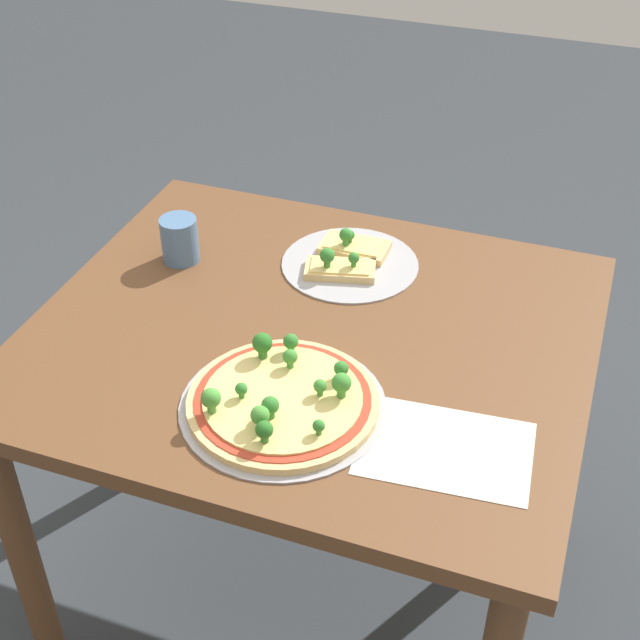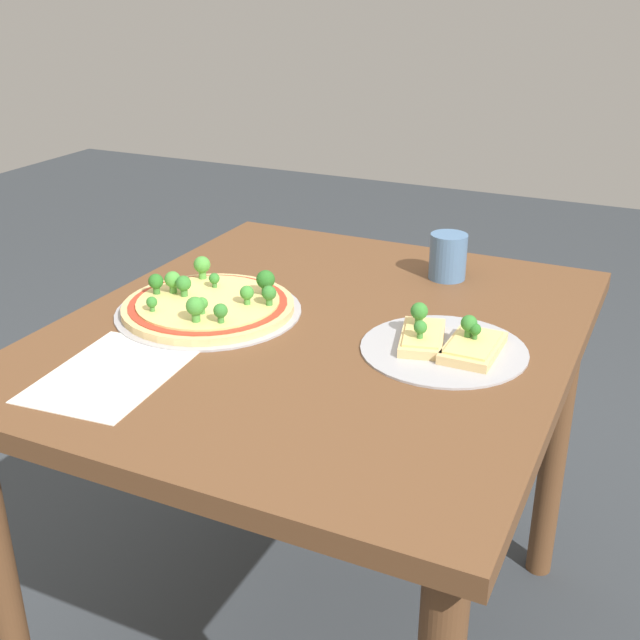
{
  "view_description": "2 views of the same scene",
  "coord_description": "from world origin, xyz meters",
  "px_view_note": "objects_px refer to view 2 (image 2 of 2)",
  "views": [
    {
      "loc": [
        -0.46,
        1.24,
        1.78
      ],
      "look_at": [
        -0.01,
        -0.01,
        0.79
      ],
      "focal_mm": 50.0,
      "sensor_mm": 36.0,
      "label": 1
    },
    {
      "loc": [
        -1.2,
        -0.57,
        1.36
      ],
      "look_at": [
        -0.01,
        -0.01,
        0.79
      ],
      "focal_mm": 45.0,
      "sensor_mm": 36.0,
      "label": 2
    }
  ],
  "objects_px": {
    "dining_table": "(318,380)",
    "pizza_tray_whole": "(209,304)",
    "pizza_tray_slice": "(446,343)",
    "drinking_cup": "(448,256)"
  },
  "relations": [
    {
      "from": "dining_table",
      "to": "pizza_tray_whole",
      "type": "xyz_separation_m",
      "value": [
        -0.03,
        0.21,
        0.13
      ]
    },
    {
      "from": "pizza_tray_slice",
      "to": "pizza_tray_whole",
      "type": "bearing_deg",
      "value": 94.26
    },
    {
      "from": "dining_table",
      "to": "pizza_tray_whole",
      "type": "distance_m",
      "value": 0.25
    },
    {
      "from": "pizza_tray_whole",
      "to": "pizza_tray_slice",
      "type": "bearing_deg",
      "value": -85.74
    },
    {
      "from": "drinking_cup",
      "to": "dining_table",
      "type": "bearing_deg",
      "value": 157.81
    },
    {
      "from": "pizza_tray_whole",
      "to": "drinking_cup",
      "type": "relative_size",
      "value": 3.66
    },
    {
      "from": "pizza_tray_whole",
      "to": "pizza_tray_slice",
      "type": "xyz_separation_m",
      "value": [
        0.03,
        -0.45,
        -0.0
      ]
    },
    {
      "from": "dining_table",
      "to": "drinking_cup",
      "type": "xyz_separation_m",
      "value": [
        0.34,
        -0.14,
        0.16
      ]
    },
    {
      "from": "dining_table",
      "to": "pizza_tray_whole",
      "type": "relative_size",
      "value": 2.96
    },
    {
      "from": "pizza_tray_slice",
      "to": "drinking_cup",
      "type": "xyz_separation_m",
      "value": [
        0.33,
        0.1,
        0.04
      ]
    }
  ]
}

